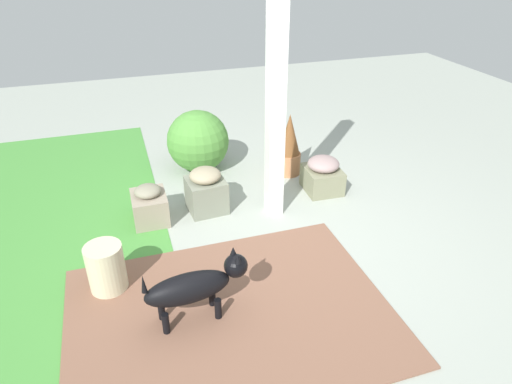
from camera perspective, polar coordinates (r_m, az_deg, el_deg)
name	(u,v)px	position (r m, az deg, el deg)	size (l,w,h in m)	color
ground_plane	(278,235)	(4.38, 2.82, -5.34)	(12.00, 12.00, 0.00)	#9EA59A
brick_path	(230,314)	(3.57, -3.21, -15.02)	(1.80, 2.40, 0.02)	brown
lawn_patch	(13,244)	(4.80, -28.14, -5.80)	(5.20, 2.80, 0.01)	#48913C
porch_pillar	(276,95)	(4.20, 2.50, 11.98)	(0.15, 0.15, 2.47)	white
stone_planter_nearest	(323,175)	(5.07, 8.33, 2.15)	(0.44, 0.40, 0.40)	gray
stone_planter_mid	(206,190)	(4.67, -6.26, 0.19)	(0.39, 0.40, 0.48)	gray
stone_planter_far	(150,205)	(4.61, -13.18, -1.62)	(0.40, 0.34, 0.39)	gray
round_shrub	(198,141)	(5.46, -7.28, 6.34)	(0.73, 0.73, 0.73)	#4E8C3A
terracotta_pot_spiky	(289,146)	(5.34, 4.17, 5.77)	(0.28, 0.28, 0.74)	#B9784E
dog	(195,286)	(3.37, -7.61, -11.55)	(0.26, 0.78, 0.53)	black
ceramic_urn	(106,268)	(3.84, -18.24, -9.06)	(0.30, 0.30, 0.42)	beige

